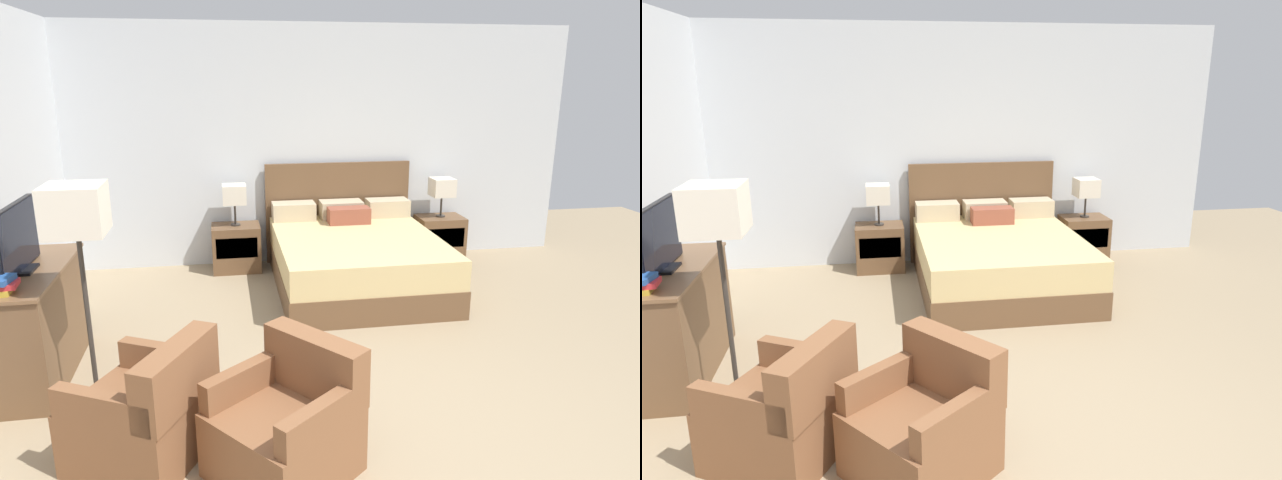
% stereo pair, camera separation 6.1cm
% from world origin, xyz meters
% --- Properties ---
extents(ground_plane, '(11.74, 11.74, 0.00)m').
position_xyz_m(ground_plane, '(0.00, 0.00, 0.00)').
color(ground_plane, '#998466').
extents(wall_back, '(6.53, 0.06, 2.77)m').
position_xyz_m(wall_back, '(0.00, 3.94, 1.38)').
color(wall_back, silver).
rests_on(wall_back, ground).
extents(bed, '(1.75, 2.05, 1.20)m').
position_xyz_m(bed, '(0.43, 2.91, 0.32)').
color(bed, brown).
rests_on(bed, ground).
extents(nightstand_left, '(0.55, 0.41, 0.54)m').
position_xyz_m(nightstand_left, '(-0.80, 3.65, 0.27)').
color(nightstand_left, brown).
rests_on(nightstand_left, ground).
extents(nightstand_right, '(0.55, 0.41, 0.54)m').
position_xyz_m(nightstand_right, '(1.67, 3.65, 0.27)').
color(nightstand_right, brown).
rests_on(nightstand_right, ground).
extents(table_lamp_left, '(0.26, 0.26, 0.47)m').
position_xyz_m(table_lamp_left, '(-0.80, 3.65, 0.89)').
color(table_lamp_left, '#332D28').
rests_on(table_lamp_left, nightstand_left).
extents(table_lamp_right, '(0.26, 0.26, 0.47)m').
position_xyz_m(table_lamp_right, '(1.67, 3.65, 0.89)').
color(table_lamp_right, '#332D28').
rests_on(table_lamp_right, nightstand_right).
extents(dresser, '(0.54, 1.29, 0.84)m').
position_xyz_m(dresser, '(-2.37, 1.44, 0.43)').
color(dresser, brown).
rests_on(dresser, ground).
extents(tv, '(0.18, 0.77, 0.49)m').
position_xyz_m(tv, '(-2.37, 1.40, 1.08)').
color(tv, black).
rests_on(tv, dresser).
extents(armchair_by_window, '(0.93, 0.92, 0.76)m').
position_xyz_m(armchair_by_window, '(-1.43, 0.29, 0.28)').
color(armchair_by_window, brown).
rests_on(armchair_by_window, ground).
extents(armchair_companion, '(0.96, 0.96, 0.76)m').
position_xyz_m(armchair_companion, '(-0.62, 0.04, 0.28)').
color(armchair_companion, brown).
rests_on(armchair_companion, ground).
extents(floor_lamp, '(0.36, 0.36, 1.55)m').
position_xyz_m(floor_lamp, '(-1.82, 0.86, 1.31)').
color(floor_lamp, '#332D28').
rests_on(floor_lamp, ground).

